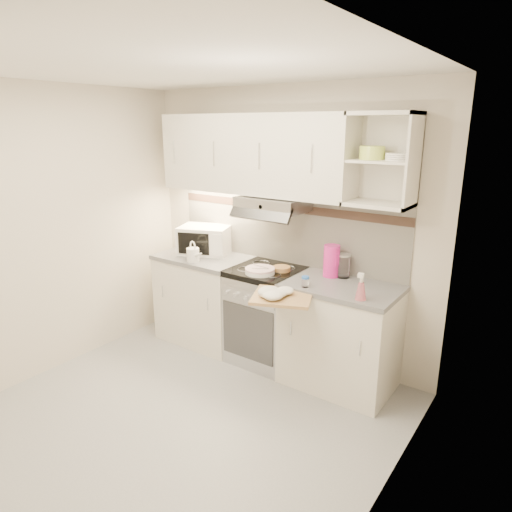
{
  "coord_description": "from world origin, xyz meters",
  "views": [
    {
      "loc": [
        2.19,
        -2.16,
        2.15
      ],
      "look_at": [
        -0.01,
        0.95,
        1.05
      ],
      "focal_mm": 32.0,
      "sensor_mm": 36.0,
      "label": 1
    }
  ],
  "objects": [
    {
      "name": "ground",
      "position": [
        0.0,
        0.0,
        0.0
      ],
      "size": [
        3.0,
        3.0,
        0.0
      ],
      "primitive_type": "plane",
      "color": "#969799",
      "rests_on": "ground"
    },
    {
      "name": "watering_can",
      "position": [
        -0.7,
        0.89,
        0.97
      ],
      "size": [
        0.23,
        0.13,
        0.2
      ],
      "rotation": [
        0.0,
        0.0,
        -0.34
      ],
      "color": "silver",
      "rests_on": "worktop_left"
    },
    {
      "name": "electric_range",
      "position": [
        0.0,
        1.1,
        0.45
      ],
      "size": [
        0.6,
        0.6,
        0.9
      ],
      "color": "#B7B7BC",
      "rests_on": "ground"
    },
    {
      "name": "room_shell",
      "position": [
        0.0,
        0.37,
        1.63
      ],
      "size": [
        3.04,
        2.84,
        2.52
      ],
      "color": "beige",
      "rests_on": "ground"
    },
    {
      "name": "pink_pitcher",
      "position": [
        0.57,
        1.25,
        1.04
      ],
      "size": [
        0.15,
        0.14,
        0.28
      ],
      "rotation": [
        0.0,
        0.0,
        -0.4
      ],
      "color": "#DA218D",
      "rests_on": "worktop_right"
    },
    {
      "name": "dish_towel",
      "position": [
        0.45,
        0.61,
        0.92
      ],
      "size": [
        0.35,
        0.32,
        0.08
      ],
      "primitive_type": null,
      "rotation": [
        0.0,
        0.0,
        0.28
      ],
      "color": "white",
      "rests_on": "cutting_board"
    },
    {
      "name": "worktop_right",
      "position": [
        0.75,
        1.1,
        0.88
      ],
      "size": [
        0.92,
        0.62,
        0.04
      ],
      "primitive_type": "cube",
      "color": "slate",
      "rests_on": "base_cabinet_right"
    },
    {
      "name": "base_cabinet_left",
      "position": [
        -0.75,
        1.1,
        0.43
      ],
      "size": [
        0.9,
        0.6,
        0.86
      ],
      "primitive_type": "cube",
      "color": "silver",
      "rests_on": "ground"
    },
    {
      "name": "glass_jar",
      "position": [
        0.67,
        1.28,
        1.0
      ],
      "size": [
        0.11,
        0.11,
        0.21
      ],
      "rotation": [
        0.0,
        0.0,
        -0.11
      ],
      "color": "silver",
      "rests_on": "worktop_right"
    },
    {
      "name": "worktop_left",
      "position": [
        -0.75,
        1.1,
        0.88
      ],
      "size": [
        0.92,
        0.62,
        0.04
      ],
      "primitive_type": "cube",
      "color": "slate",
      "rests_on": "base_cabinet_left"
    },
    {
      "name": "microwave",
      "position": [
        -0.81,
        1.19,
        1.04
      ],
      "size": [
        0.58,
        0.51,
        0.28
      ],
      "rotation": [
        0.0,
        0.0,
        0.37
      ],
      "color": "white",
      "rests_on": "worktop_left"
    },
    {
      "name": "spice_jar",
      "position": [
        0.52,
        0.88,
        0.95
      ],
      "size": [
        0.06,
        0.06,
        0.09
      ],
      "rotation": [
        0.0,
        0.0,
        0.01
      ],
      "color": "white",
      "rests_on": "worktop_right"
    },
    {
      "name": "bread_loaf",
      "position": [
        0.14,
        1.13,
        0.92
      ],
      "size": [
        0.16,
        0.16,
        0.04
      ],
      "primitive_type": "cylinder",
      "color": "#A46D38",
      "rests_on": "electric_range"
    },
    {
      "name": "spray_bottle",
      "position": [
        0.99,
        0.88,
        0.99
      ],
      "size": [
        0.08,
        0.08,
        0.22
      ],
      "rotation": [
        0.0,
        0.0,
        0.24
      ],
      "color": "pink",
      "rests_on": "worktop_right"
    },
    {
      "name": "plate_stack",
      "position": [
        0.03,
        0.96,
        0.92
      ],
      "size": [
        0.26,
        0.26,
        0.06
      ],
      "rotation": [
        0.0,
        0.0,
        0.08
      ],
      "color": "white",
      "rests_on": "electric_range"
    },
    {
      "name": "cutting_board",
      "position": [
        0.45,
        0.65,
        0.87
      ],
      "size": [
        0.57,
        0.55,
        0.02
      ],
      "primitive_type": "cube",
      "rotation": [
        0.0,
        0.0,
        0.39
      ],
      "color": "tan",
      "rests_on": "base_cabinet_right"
    },
    {
      "name": "base_cabinet_right",
      "position": [
        0.75,
        1.1,
        0.43
      ],
      "size": [
        0.9,
        0.6,
        0.86
      ],
      "primitive_type": "cube",
      "color": "silver",
      "rests_on": "ground"
    }
  ]
}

